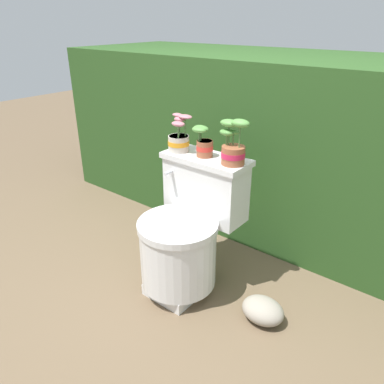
% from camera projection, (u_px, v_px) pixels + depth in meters
% --- Properties ---
extents(ground_plane, '(12.00, 12.00, 0.00)m').
position_uv_depth(ground_plane, '(183.00, 298.00, 2.07)').
color(ground_plane, brown).
extents(hedge_backdrop, '(3.54, 1.10, 1.19)m').
position_uv_depth(hedge_backdrop, '(290.00, 143.00, 2.68)').
color(hedge_backdrop, '#284C1E').
rests_on(hedge_backdrop, ground).
extents(toilet, '(0.48, 0.56, 0.74)m').
position_uv_depth(toilet, '(187.00, 233.00, 2.05)').
color(toilet, silver).
rests_on(toilet, ground).
extents(potted_plant_left, '(0.14, 0.12, 0.20)m').
position_uv_depth(potted_plant_left, '(179.00, 139.00, 2.04)').
color(potted_plant_left, beige).
rests_on(potted_plant_left, toilet).
extents(potted_plant_midleft, '(0.11, 0.11, 0.17)m').
position_uv_depth(potted_plant_midleft, '(203.00, 143.00, 1.96)').
color(potted_plant_midleft, '#9E5638').
rests_on(potted_plant_midleft, toilet).
extents(potted_plant_middle, '(0.16, 0.12, 0.23)m').
position_uv_depth(potted_plant_middle, '(233.00, 147.00, 1.85)').
color(potted_plant_middle, '#9E5638').
rests_on(potted_plant_middle, toilet).
extents(garden_stone, '(0.22, 0.18, 0.12)m').
position_uv_depth(garden_stone, '(263.00, 310.00, 1.90)').
color(garden_stone, '#9E9384').
rests_on(garden_stone, ground).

